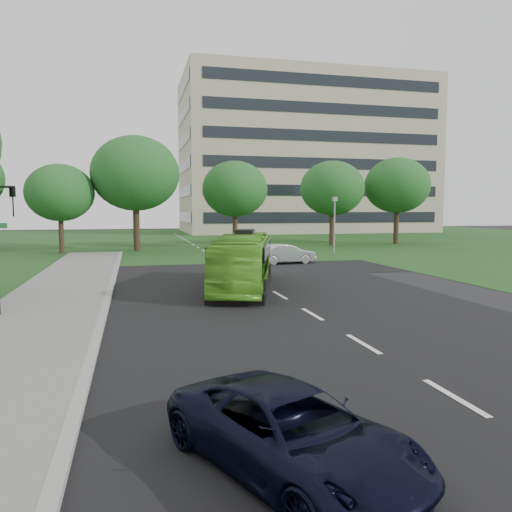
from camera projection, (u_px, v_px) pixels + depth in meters
The scene contains 13 objects.
ground at pixel (294, 304), 19.42m from camera, with size 160.00×160.00×0.00m, color black.
street_surfaces at pixel (204, 254), 41.32m from camera, with size 120.00×120.00×0.15m.
office_building at pixel (304, 157), 83.38m from camera, with size 40.10×20.10×25.00m.
tree_park_a at pixel (60, 193), 41.55m from camera, with size 5.61×5.61×7.46m.
tree_park_b at pixel (135, 174), 43.69m from camera, with size 7.71×7.71×10.11m.
tree_park_c at pixel (235, 189), 47.43m from camera, with size 6.23×6.23×8.28m.
tree_park_d at pixel (332, 188), 50.43m from camera, with size 6.49×6.49×8.58m.
tree_park_e at pixel (397, 185), 52.77m from camera, with size 6.86×6.86×9.15m.
bus at pixel (243, 262), 23.00m from camera, with size 2.13×9.12×2.54m, color #58B127.
sedan at pixel (286, 254), 33.89m from camera, with size 1.41×4.04×1.33m, color silver.
suv at pixel (291, 432), 6.94m from camera, with size 1.93×4.20×1.17m, color black.
traffic_light at pixel (0, 233), 16.53m from camera, with size 0.79×0.24×4.91m.
camera_pole at pixel (334, 217), 40.85m from camera, with size 0.42×0.37×4.69m.
Camera 1 is at (-6.02, -18.25, 3.67)m, focal length 35.00 mm.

